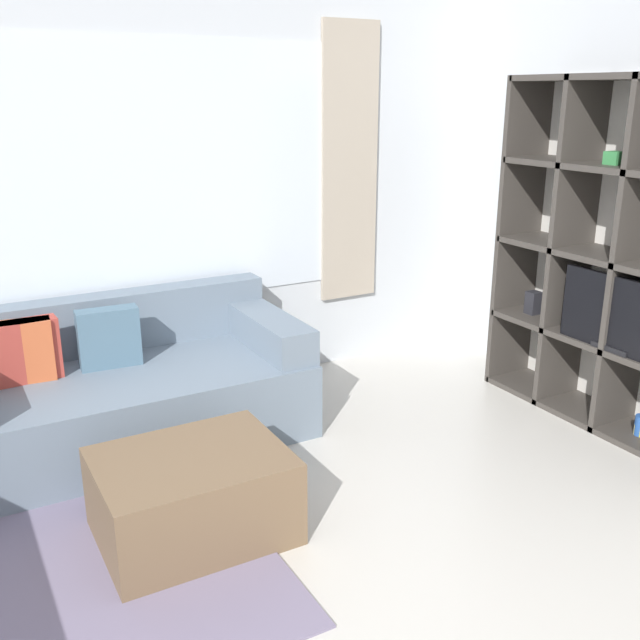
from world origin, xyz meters
TOP-DOWN VIEW (x-y plane):
  - wall_back at (0.00, 3.10)m, footprint 6.48×0.11m
  - wall_right at (2.68, 1.54)m, footprint 0.07×4.27m
  - area_rug at (-0.93, 1.51)m, footprint 2.06×1.76m
  - shelving_unit at (2.48, 1.30)m, footprint 0.39×1.85m
  - couch_main at (-0.18, 2.57)m, footprint 1.99×0.98m
  - ottoman at (-0.16, 1.47)m, footprint 0.83×0.64m

SIDE VIEW (x-z plane):
  - area_rug at x=-0.93m, z-range 0.00..0.01m
  - ottoman at x=-0.16m, z-range 0.00..0.40m
  - couch_main at x=-0.18m, z-range -0.09..0.70m
  - shelving_unit at x=2.48m, z-range -0.01..2.02m
  - wall_right at x=2.68m, z-range 0.00..2.70m
  - wall_back at x=0.00m, z-range 0.01..2.71m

